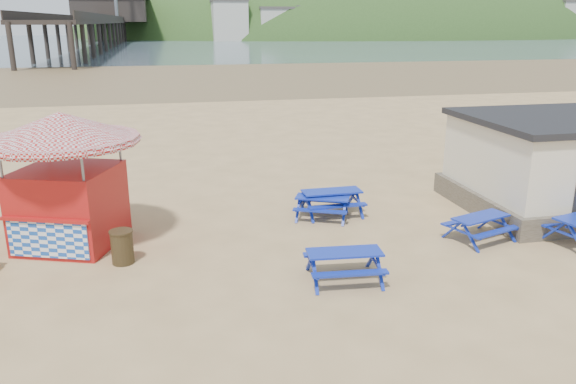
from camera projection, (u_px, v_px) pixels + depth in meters
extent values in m
plane|color=tan|center=(276.00, 241.00, 16.30)|extent=(400.00, 400.00, 0.00)
plane|color=brown|center=(188.00, 74.00, 67.69)|extent=(400.00, 400.00, 0.00)
plane|color=#445561|center=(170.00, 42.00, 175.14)|extent=(400.00, 400.00, 0.00)
cube|color=#141E94|center=(322.00, 198.00, 18.02)|extent=(1.83, 1.30, 0.05)
cube|color=#141E94|center=(325.00, 200.00, 18.63)|extent=(1.66, 0.91, 0.05)
cube|color=#141E94|center=(320.00, 211.00, 17.56)|extent=(1.66, 0.91, 0.05)
cube|color=#141E94|center=(332.00, 191.00, 18.37)|extent=(1.94, 0.78, 0.05)
cube|color=#141E94|center=(326.00, 194.00, 19.05)|extent=(1.93, 0.30, 0.05)
cube|color=#141E94|center=(338.00, 206.00, 17.86)|extent=(1.93, 0.30, 0.05)
cube|color=#141E94|center=(345.00, 252.00, 13.62)|extent=(1.88, 0.86, 0.05)
cube|color=#141E94|center=(339.00, 253.00, 14.28)|extent=(1.84, 0.40, 0.05)
cube|color=#141E94|center=(350.00, 274.00, 13.13)|extent=(1.84, 0.40, 0.05)
cube|color=#141E94|center=(481.00, 217.00, 16.18)|extent=(1.87, 1.18, 0.05)
cube|color=#141E94|center=(465.00, 220.00, 16.74)|extent=(1.74, 0.77, 0.05)
cube|color=#141E94|center=(496.00, 232.00, 15.78)|extent=(1.74, 0.77, 0.05)
cube|color=#141E94|center=(566.00, 220.00, 16.50)|extent=(2.05, 0.77, 0.06)
cube|color=#A61514|center=(70.00, 207.00, 15.77)|extent=(3.16, 3.16, 2.24)
cube|color=#A61514|center=(44.00, 220.00, 14.53)|extent=(2.35, 0.96, 0.09)
cube|color=#194CB2|center=(48.00, 240.00, 14.73)|extent=(2.11, 0.82, 1.01)
cone|color=silver|center=(60.00, 126.00, 15.10)|extent=(5.46, 5.46, 0.78)
cylinder|color=silver|center=(62.00, 140.00, 15.21)|extent=(5.31, 5.31, 0.20)
cylinder|color=#3E3119|center=(122.00, 247.00, 14.70)|extent=(0.58, 0.58, 0.88)
cylinder|color=#3E3119|center=(121.00, 231.00, 14.57)|extent=(0.62, 0.62, 0.04)
cube|color=#665B4C|center=(569.00, 196.00, 19.28)|extent=(7.40, 5.40, 0.70)
cube|color=beige|center=(576.00, 154.00, 18.84)|extent=(7.00, 5.00, 2.30)
cube|color=black|center=(110.00, 22.00, 174.38)|extent=(9.00, 220.00, 0.60)
cube|color=black|center=(112.00, 9.00, 183.49)|extent=(22.00, 30.00, 8.00)
ellipsoid|color=#2D4C1E|center=(373.00, 59.00, 252.57)|extent=(264.00, 144.00, 108.00)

